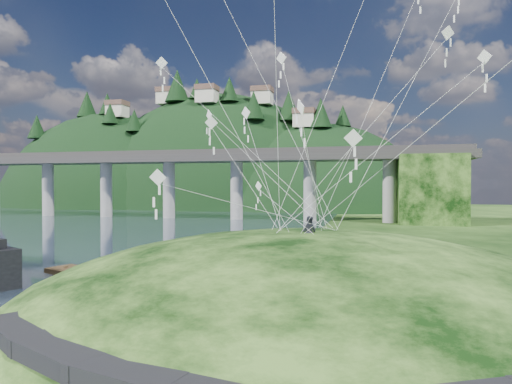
# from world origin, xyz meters

# --- Properties ---
(ground) EXTENTS (320.00, 320.00, 0.00)m
(ground) POSITION_xyz_m (0.00, 0.00, 0.00)
(ground) COLOR black
(ground) RESTS_ON ground
(grass_hill) EXTENTS (36.00, 32.00, 13.00)m
(grass_hill) POSITION_xyz_m (8.00, 2.00, -1.50)
(grass_hill) COLOR black
(grass_hill) RESTS_ON ground
(footpath) EXTENTS (22.29, 5.84, 0.83)m
(footpath) POSITION_xyz_m (7.46, -9.74, 2.08)
(footpath) COLOR black
(footpath) RESTS_ON ground
(bridge) EXTENTS (160.00, 11.00, 15.00)m
(bridge) POSITION_xyz_m (-26.46, 70.07, 9.70)
(bridge) COLOR #2D2B2B
(bridge) RESTS_ON ground
(far_ridge) EXTENTS (153.00, 70.00, 94.50)m
(far_ridge) POSITION_xyz_m (-43.58, 122.17, -7.44)
(far_ridge) COLOR black
(far_ridge) RESTS_ON ground
(wooden_dock) EXTENTS (15.47, 7.87, 1.12)m
(wooden_dock) POSITION_xyz_m (-6.85, 7.63, 0.49)
(wooden_dock) COLOR #362516
(wooden_dock) RESTS_ON ground
(kite_flyers) EXTENTS (1.00, 0.91, 1.67)m
(kite_flyers) POSITION_xyz_m (8.00, 1.59, 5.81)
(kite_flyers) COLOR #23252E
(kite_flyers) RESTS_ON ground
(kite_swarm) EXTENTS (19.57, 17.50, 21.31)m
(kite_swarm) POSITION_xyz_m (8.10, 4.07, 15.78)
(kite_swarm) COLOR white
(kite_swarm) RESTS_ON ground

